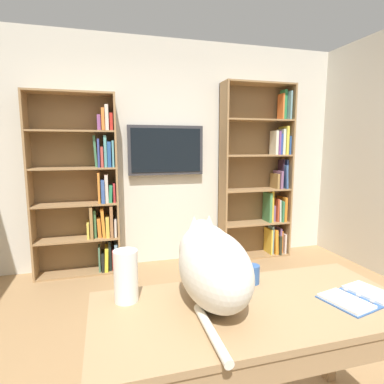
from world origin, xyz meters
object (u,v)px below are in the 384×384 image
at_px(wall_mounted_tv, 166,150).
at_px(open_binder, 358,297).
at_px(desk, 256,330).
at_px(paper_towel_roll, 126,276).
at_px(coffee_mug, 252,274).
at_px(cat, 211,263).
at_px(bookshelf_right, 87,191).
at_px(bookshelf_left, 263,177).

bearing_deg(wall_mounted_tv, open_binder, 98.72).
height_order(wall_mounted_tv, open_binder, wall_mounted_tv).
bearing_deg(wall_mounted_tv, desk, 87.91).
bearing_deg(open_binder, paper_towel_roll, -14.65).
bearing_deg(coffee_mug, cat, 24.75).
bearing_deg(desk, wall_mounted_tv, -92.09).
height_order(bookshelf_right, wall_mounted_tv, bookshelf_right).
bearing_deg(coffee_mug, open_binder, 143.98).
bearing_deg(wall_mounted_tv, cat, 83.76).
xyz_separation_m(open_binder, paper_towel_roll, (1.05, -0.27, 0.11)).
distance_m(desk, open_binder, 0.52).
bearing_deg(paper_towel_roll, coffee_mug, -178.26).
xyz_separation_m(wall_mounted_tv, cat, (0.27, 2.46, -0.47)).
height_order(bookshelf_right, desk, bookshelf_right).
height_order(bookshelf_right, cat, bookshelf_right).
bearing_deg(coffee_mug, bookshelf_left, -119.27).
relative_size(bookshelf_left, cat, 3.23).
relative_size(bookshelf_left, desk, 1.53).
xyz_separation_m(bookshelf_right, open_binder, (-1.33, 2.55, -0.21)).
relative_size(wall_mounted_tv, desk, 0.63).
distance_m(bookshelf_right, coffee_mug, 2.44).
bearing_deg(open_binder, bookshelf_right, -62.47).
bearing_deg(bookshelf_right, open_binder, 117.53).
bearing_deg(paper_towel_roll, bookshelf_left, -130.01).
bearing_deg(coffee_mug, wall_mounted_tv, -90.02).
distance_m(wall_mounted_tv, coffee_mug, 2.42).
height_order(desk, cat, cat).
bearing_deg(paper_towel_roll, wall_mounted_tv, -105.33).
bearing_deg(coffee_mug, paper_towel_roll, 1.74).
bearing_deg(wall_mounted_tv, bookshelf_right, 5.21).
relative_size(bookshelf_right, coffee_mug, 20.97).
bearing_deg(cat, bookshelf_left, -122.79).
distance_m(desk, paper_towel_roll, 0.64).
height_order(cat, coffee_mug, cat).
height_order(desk, open_binder, open_binder).
height_order(open_binder, paper_towel_roll, paper_towel_roll).
distance_m(open_binder, coffee_mug, 0.50).
relative_size(bookshelf_left, bookshelf_right, 1.10).
relative_size(open_binder, coffee_mug, 3.87).
relative_size(bookshelf_right, open_binder, 5.42).
xyz_separation_m(cat, coffee_mug, (-0.27, -0.12, -0.14)).
relative_size(desk, coffee_mug, 15.05).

